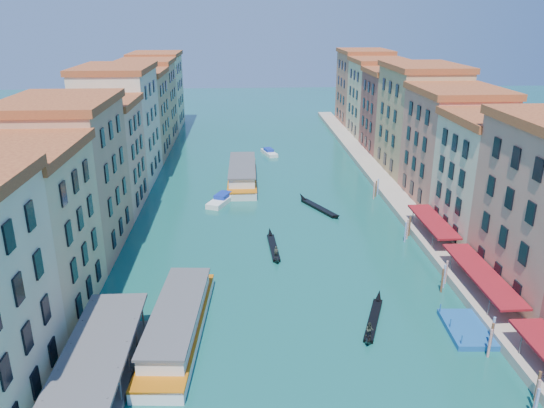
{
  "coord_description": "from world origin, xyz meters",
  "views": [
    {
      "loc": [
        -3.69,
        -26.72,
        29.73
      ],
      "look_at": [
        0.22,
        39.85,
        5.64
      ],
      "focal_mm": 35.0,
      "sensor_mm": 36.0,
      "label": 1
    }
  ],
  "objects": [
    {
      "name": "blue_dock",
      "position": [
        18.5,
        17.14,
        0.28
      ],
      "size": [
        4.85,
        6.96,
        0.56
      ],
      "rotation": [
        0.0,
        0.0,
        -0.06
      ],
      "color": "#195398",
      "rests_on": "ground"
    },
    {
      "name": "mooring_poles_right",
      "position": [
        19.1,
        28.8,
        1.3
      ],
      "size": [
        1.44,
        54.24,
        3.2
      ],
      "color": "#55341D",
      "rests_on": "ground"
    },
    {
      "name": "gondola_far",
      "position": [
        8.42,
        52.65,
        0.34
      ],
      "size": [
        6.02,
        11.0,
        1.68
      ],
      "rotation": [
        0.0,
        0.0,
        0.46
      ],
      "color": "black",
      "rests_on": "ground"
    },
    {
      "name": "vaporetto_far",
      "position": [
        -3.65,
        68.3,
        1.5
      ],
      "size": [
        5.42,
        22.48,
        3.33
      ],
      "rotation": [
        0.0,
        0.0,
        -0.01
      ],
      "color": "silver",
      "rests_on": "ground"
    },
    {
      "name": "left_bank_palazzos",
      "position": [
        -26.0,
        64.68,
        9.71
      ],
      "size": [
        12.8,
        128.4,
        21.0
      ],
      "color": "beige",
      "rests_on": "ground"
    },
    {
      "name": "restaurant_awnings",
      "position": [
        22.19,
        23.0,
        2.99
      ],
      "size": [
        3.2,
        44.55,
        3.12
      ],
      "color": "maroon",
      "rests_on": "ground"
    },
    {
      "name": "gondola_right",
      "position": [
        9.34,
        19.24,
        0.4
      ],
      "size": [
        4.48,
        10.12,
        2.1
      ],
      "rotation": [
        0.0,
        0.0,
        -0.36
      ],
      "color": "black",
      "rests_on": "ground"
    },
    {
      "name": "motorboat_far",
      "position": [
        2.39,
        87.98,
        0.51
      ],
      "size": [
        3.63,
        6.58,
        1.3
      ],
      "rotation": [
        0.0,
        0.0,
        0.28
      ],
      "color": "white",
      "rests_on": "ground"
    },
    {
      "name": "motorboat_mid",
      "position": [
        -7.14,
        56.56,
        0.59
      ],
      "size": [
        5.06,
        7.66,
        1.52
      ],
      "rotation": [
        0.0,
        0.0,
        -0.41
      ],
      "color": "white",
      "rests_on": "ground"
    },
    {
      "name": "right_bank_palazzos",
      "position": [
        30.0,
        65.0,
        9.75
      ],
      "size": [
        12.8,
        128.4,
        21.0
      ],
      "color": "#9B473B",
      "rests_on": "ground"
    },
    {
      "name": "mooring_poles_left",
      "position": [
        -18.5,
        12.0,
        1.3
      ],
      "size": [
        0.24,
        8.24,
        3.2
      ],
      "color": "#55341D",
      "rests_on": "ground"
    },
    {
      "name": "quay",
      "position": [
        22.0,
        65.0,
        0.5
      ],
      "size": [
        4.0,
        140.0,
        1.0
      ],
      "primitive_type": "cube",
      "color": "#AA9A89",
      "rests_on": "ground"
    },
    {
      "name": "vaporetto_stop",
      "position": [
        -16.0,
        12.0,
        1.44
      ],
      "size": [
        5.4,
        16.4,
        3.65
      ],
      "color": "#515153",
      "rests_on": "ground"
    },
    {
      "name": "vaporetto_near",
      "position": [
        -10.25,
        18.4,
        1.36
      ],
      "size": [
        6.09,
        20.58,
        3.02
      ],
      "rotation": [
        0.0,
        0.0,
        -0.07
      ],
      "color": "white",
      "rests_on": "ground"
    },
    {
      "name": "gondola_fore",
      "position": [
        0.28,
        37.68,
        0.36
      ],
      "size": [
        1.36,
        10.73,
        2.14
      ],
      "rotation": [
        0.0,
        0.0,
        0.04
      ],
      "color": "black",
      "rests_on": "ground"
    }
  ]
}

